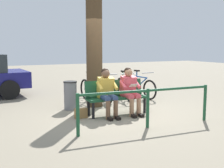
# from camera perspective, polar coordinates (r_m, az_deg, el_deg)

# --- Properties ---
(ground_plane) EXTENTS (40.00, 40.00, 0.00)m
(ground_plane) POSITION_cam_1_polar(r_m,az_deg,el_deg) (7.29, 1.19, -6.08)
(ground_plane) COLOR gray
(bench) EXTENTS (1.62, 0.53, 0.87)m
(bench) POSITION_cam_1_polar(r_m,az_deg,el_deg) (7.21, 0.79, -2.13)
(bench) COLOR #194C2D
(bench) RESTS_ON ground
(person_reading) EXTENTS (0.50, 0.77, 1.20)m
(person_reading) POSITION_cam_1_polar(r_m,az_deg,el_deg) (7.18, 3.67, -0.90)
(person_reading) COLOR #D84C59
(person_reading) RESTS_ON ground
(person_companion) EXTENTS (0.50, 0.77, 1.20)m
(person_companion) POSITION_cam_1_polar(r_m,az_deg,el_deg) (6.91, -1.03, -1.24)
(person_companion) COLOR gold
(person_companion) RESTS_ON ground
(handbag) EXTENTS (0.31, 0.16, 0.24)m
(handbag) POSITION_cam_1_polar(r_m,az_deg,el_deg) (6.86, -6.39, -5.98)
(handbag) COLOR olive
(handbag) RESTS_ON ground
(tree_trunk) EXTENTS (0.46, 0.46, 3.27)m
(tree_trunk) POSITION_cam_1_polar(r_m,az_deg,el_deg) (8.03, -3.65, 6.96)
(tree_trunk) COLOR #4C3823
(tree_trunk) RESTS_ON ground
(litter_bin) EXTENTS (0.37, 0.37, 0.79)m
(litter_bin) POSITION_cam_1_polar(r_m,az_deg,el_deg) (7.79, -8.53, -2.31)
(litter_bin) COLOR slate
(litter_bin) RESTS_ON ground
(bicycle_purple) EXTENTS (0.48, 1.68, 0.94)m
(bicycle_purple) POSITION_cam_1_polar(r_m,az_deg,el_deg) (9.54, 5.75, -0.62)
(bicycle_purple) COLOR black
(bicycle_purple) RESTS_ON ground
(bicycle_blue) EXTENTS (0.51, 1.66, 0.94)m
(bicycle_blue) POSITION_cam_1_polar(r_m,az_deg,el_deg) (9.24, 2.55, -0.87)
(bicycle_blue) COLOR black
(bicycle_blue) RESTS_ON ground
(bicycle_green) EXTENTS (0.60, 1.63, 0.94)m
(bicycle_green) POSITION_cam_1_polar(r_m,az_deg,el_deg) (9.05, -0.96, -1.04)
(bicycle_green) COLOR black
(bicycle_green) RESTS_ON ground
(bicycle_silver) EXTENTS (0.48, 1.68, 0.94)m
(bicycle_silver) POSITION_cam_1_polar(r_m,az_deg,el_deg) (8.86, -4.22, -1.25)
(bicycle_silver) COLOR black
(bicycle_silver) RESTS_ON ground
(railing_fence) EXTENTS (3.15, 0.27, 0.85)m
(railing_fence) POSITION_cam_1_polar(r_m,az_deg,el_deg) (5.99, 7.33, -3.39)
(railing_fence) COLOR #194C2D
(railing_fence) RESTS_ON ground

